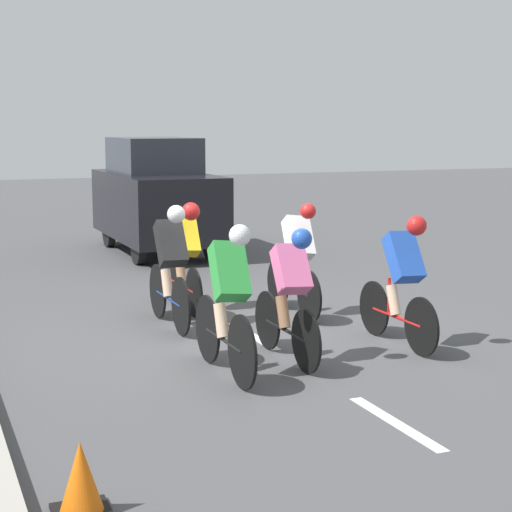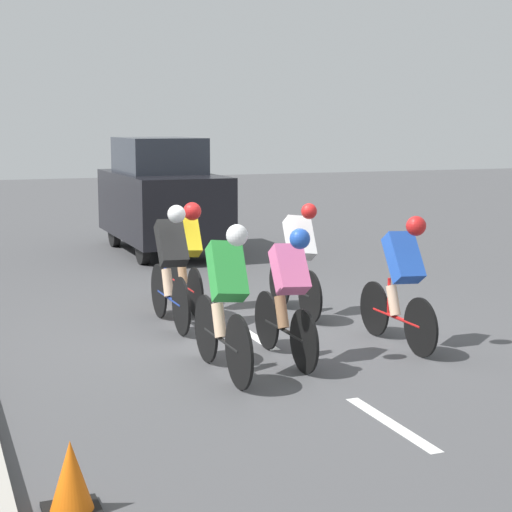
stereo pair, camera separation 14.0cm
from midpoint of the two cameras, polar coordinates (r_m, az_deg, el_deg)
ground_plane at (r=10.29m, az=-0.22°, el=-5.09°), size 60.00×60.00×0.00m
lane_stripe_near at (r=7.35m, az=9.53°, el=-10.94°), size 0.12×1.40×0.01m
lane_stripe_mid at (r=10.11m, az=0.18°, el=-5.33°), size 0.12×1.40×0.01m
lane_stripe_far at (r=13.07m, az=-4.97°, el=-2.11°), size 0.12×1.40×0.01m
cyclist_black at (r=10.42m, az=-5.31°, el=-0.51°), size 0.33×1.70×1.53m
cyclist_green at (r=8.35m, az=-1.58°, el=-2.80°), size 0.37×1.71×1.54m
cyclist_blue at (r=9.59m, az=10.11°, el=-1.43°), size 0.34×1.65×1.50m
cyclist_white at (r=11.04m, az=3.18°, el=-0.07°), size 0.37×1.65×1.49m
cyclist_pink at (r=8.86m, az=2.62°, el=-2.40°), size 0.35×1.64×1.44m
cyclist_yellow at (r=11.37m, az=-4.32°, el=0.27°), size 0.35×1.65×1.47m
support_car at (r=16.51m, az=-6.10°, el=4.00°), size 1.70×3.84×2.21m
traffic_cone at (r=5.74m, az=-11.52°, el=-14.33°), size 0.36×0.36×0.49m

